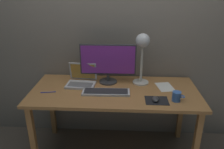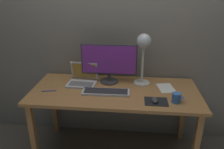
{
  "view_description": "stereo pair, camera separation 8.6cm",
  "coord_description": "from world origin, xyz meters",
  "px_view_note": "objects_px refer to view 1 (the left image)",
  "views": [
    {
      "loc": [
        0.08,
        -1.92,
        1.69
      ],
      "look_at": [
        -0.02,
        -0.05,
        0.92
      ],
      "focal_mm": 35.64,
      "sensor_mm": 36.0,
      "label": 1
    },
    {
      "loc": [
        0.16,
        -1.91,
        1.69
      ],
      "look_at": [
        -0.02,
        -0.05,
        0.92
      ],
      "focal_mm": 35.64,
      "sensor_mm": 36.0,
      "label": 2
    }
  ],
  "objects_px": {
    "keyboard_main": "(106,92)",
    "pen": "(48,92)",
    "mouse": "(155,99)",
    "coffee_mug": "(177,96)",
    "desk_lamp": "(142,48)",
    "laptop": "(82,78)",
    "monitor": "(108,61)"
  },
  "relations": [
    {
      "from": "keyboard_main",
      "to": "laptop",
      "type": "relative_size",
      "value": 1.49
    },
    {
      "from": "laptop",
      "to": "mouse",
      "type": "distance_m",
      "value": 0.77
    },
    {
      "from": "pen",
      "to": "keyboard_main",
      "type": "bearing_deg",
      "value": 1.85
    },
    {
      "from": "keyboard_main",
      "to": "pen",
      "type": "height_order",
      "value": "keyboard_main"
    },
    {
      "from": "laptop",
      "to": "coffee_mug",
      "type": "bearing_deg",
      "value": -19.39
    },
    {
      "from": "desk_lamp",
      "to": "pen",
      "type": "relative_size",
      "value": 3.66
    },
    {
      "from": "mouse",
      "to": "pen",
      "type": "xyz_separation_m",
      "value": [
        -0.98,
        0.11,
        -0.02
      ]
    },
    {
      "from": "mouse",
      "to": "keyboard_main",
      "type": "bearing_deg",
      "value": 163.72
    },
    {
      "from": "desk_lamp",
      "to": "pen",
      "type": "bearing_deg",
      "value": -163.12
    },
    {
      "from": "keyboard_main",
      "to": "pen",
      "type": "xyz_separation_m",
      "value": [
        -0.54,
        -0.02,
        -0.01
      ]
    },
    {
      "from": "keyboard_main",
      "to": "desk_lamp",
      "type": "height_order",
      "value": "desk_lamp"
    },
    {
      "from": "laptop",
      "to": "monitor",
      "type": "bearing_deg",
      "value": 11.21
    },
    {
      "from": "laptop",
      "to": "mouse",
      "type": "bearing_deg",
      "value": -25.03
    },
    {
      "from": "monitor",
      "to": "coffee_mug",
      "type": "height_order",
      "value": "monitor"
    },
    {
      "from": "monitor",
      "to": "mouse",
      "type": "height_order",
      "value": "monitor"
    },
    {
      "from": "monitor",
      "to": "laptop",
      "type": "height_order",
      "value": "monitor"
    },
    {
      "from": "keyboard_main",
      "to": "laptop",
      "type": "height_order",
      "value": "laptop"
    },
    {
      "from": "mouse",
      "to": "coffee_mug",
      "type": "relative_size",
      "value": 0.88
    },
    {
      "from": "pen",
      "to": "laptop",
      "type": "bearing_deg",
      "value": 37.52
    },
    {
      "from": "monitor",
      "to": "keyboard_main",
      "type": "bearing_deg",
      "value": -90.63
    },
    {
      "from": "mouse",
      "to": "coffee_mug",
      "type": "distance_m",
      "value": 0.19
    },
    {
      "from": "laptop",
      "to": "coffee_mug",
      "type": "relative_size",
      "value": 2.72
    },
    {
      "from": "laptop",
      "to": "keyboard_main",
      "type": "bearing_deg",
      "value": -37.34
    },
    {
      "from": "laptop",
      "to": "pen",
      "type": "distance_m",
      "value": 0.36
    },
    {
      "from": "laptop",
      "to": "desk_lamp",
      "type": "distance_m",
      "value": 0.68
    },
    {
      "from": "monitor",
      "to": "laptop",
      "type": "bearing_deg",
      "value": -168.79
    },
    {
      "from": "monitor",
      "to": "pen",
      "type": "distance_m",
      "value": 0.65
    },
    {
      "from": "keyboard_main",
      "to": "mouse",
      "type": "distance_m",
      "value": 0.46
    },
    {
      "from": "keyboard_main",
      "to": "mouse",
      "type": "xyz_separation_m",
      "value": [
        0.44,
        -0.13,
        0.01
      ]
    },
    {
      "from": "monitor",
      "to": "desk_lamp",
      "type": "height_order",
      "value": "desk_lamp"
    },
    {
      "from": "keyboard_main",
      "to": "coffee_mug",
      "type": "height_order",
      "value": "coffee_mug"
    },
    {
      "from": "keyboard_main",
      "to": "desk_lamp",
      "type": "xyz_separation_m",
      "value": [
        0.34,
        0.25,
        0.36
      ]
    }
  ]
}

